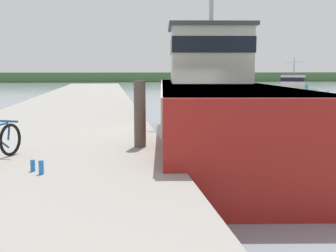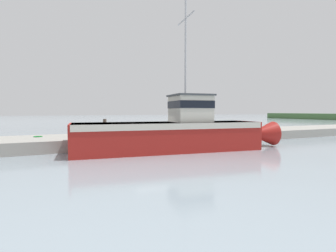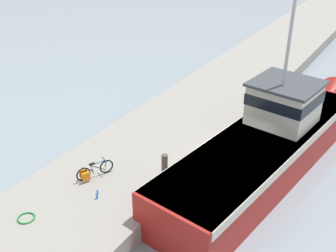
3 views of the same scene
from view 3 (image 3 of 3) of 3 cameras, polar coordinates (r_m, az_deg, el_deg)
ground_plane at (r=18.73m, az=7.92°, el=-7.11°), size 320.00×320.00×0.00m
dock_pier at (r=19.97m, az=-1.61°, el=-2.93°), size 5.52×80.00×0.82m
fishing_boat_main at (r=19.11m, az=13.68°, el=-2.07°), size 4.81×15.32×10.82m
bicycle_touring at (r=17.31m, az=-10.33°, el=-6.08°), size 0.83×1.50×0.68m
mooring_post at (r=16.46m, az=-0.46°, el=-5.97°), size 0.24×0.24×1.37m
hose_coil at (r=16.05m, az=-18.66°, el=-11.73°), size 0.63×0.63×0.05m
water_bottle_on_curb at (r=16.52m, az=-9.53°, el=-8.83°), size 0.07×0.07×0.18m
water_bottle_by_bike at (r=16.29m, az=-9.61°, el=-9.37°), size 0.08×0.08×0.21m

